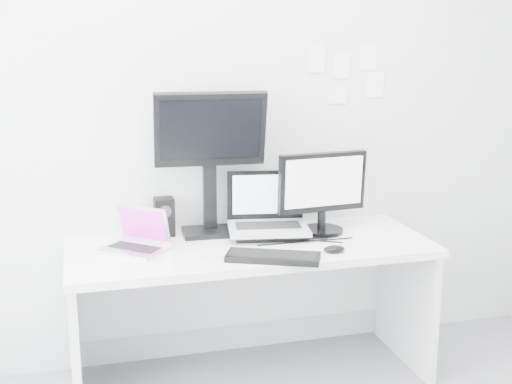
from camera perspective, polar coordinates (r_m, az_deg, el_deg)
back_wall at (r=3.58m, az=-1.87°, el=6.75°), size 3.60×0.00×3.60m
desk at (r=3.50m, az=-0.41°, el=-10.13°), size 1.80×0.70×0.73m
macbook at (r=3.28m, az=-10.40°, el=-3.13°), size 0.37×0.36×0.22m
speaker at (r=3.53m, az=-7.74°, el=-2.07°), size 0.10×0.10×0.20m
dell_laptop at (r=3.45m, az=1.05°, el=-1.11°), size 0.45×0.38×0.34m
rear_monitor at (r=3.46m, az=-3.90°, el=2.54°), size 0.57×0.24×0.77m
samsung_monitor at (r=3.53m, az=5.67°, el=0.03°), size 0.50×0.26×0.44m
keyboard at (r=3.14m, az=1.45°, el=-5.50°), size 0.46×0.32×0.03m
mouse at (r=3.26m, az=6.61°, el=-4.79°), size 0.11×0.07×0.03m
wall_note_0 at (r=3.68m, az=5.08°, el=11.10°), size 0.10×0.00×0.14m
wall_note_1 at (r=3.74m, az=7.26°, el=10.46°), size 0.09×0.00×0.13m
wall_note_2 at (r=3.80m, az=9.42°, el=11.19°), size 0.10×0.00×0.14m
wall_note_3 at (r=3.74m, az=6.90°, el=8.02°), size 0.11×0.00×0.08m
wall_note_4 at (r=3.82m, az=10.00°, el=8.89°), size 0.11×0.00×0.13m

